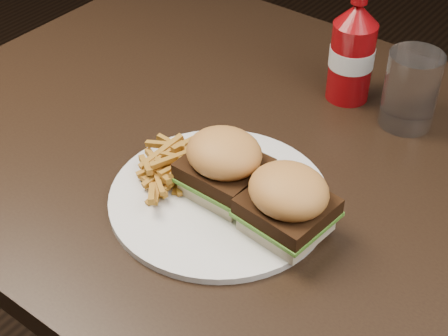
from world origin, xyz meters
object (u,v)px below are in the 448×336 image
Objects in this scene: dining_table at (291,175)px; tumbler at (410,92)px; ketchup_bottle at (351,64)px; plate at (219,198)px.

tumbler is (0.08, 0.19, 0.08)m from dining_table.
dining_table is 8.73× the size of ketchup_bottle.
ketchup_bottle reaches higher than dining_table.
plate is 0.34m from tumbler.
plate is at bearing -105.61° from dining_table.
dining_table is 0.13m from plate.
dining_table is 0.22m from ketchup_bottle.
ketchup_bottle reaches higher than tumbler.
tumbler is at bearing -4.86° from ketchup_bottle.
dining_table is at bearing -82.71° from ketchup_bottle.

